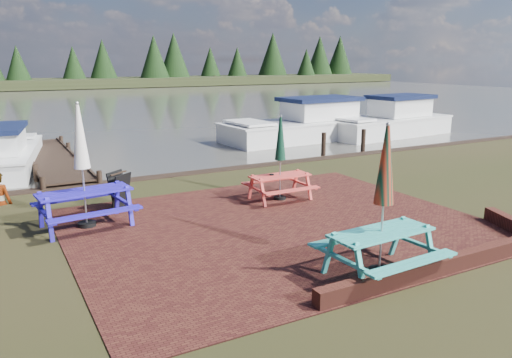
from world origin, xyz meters
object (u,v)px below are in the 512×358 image
object	(u,v)px
boat_near	(307,126)
boat_far	(390,123)
picnic_table_teal	(382,224)
picnic_table_blue	(84,185)
picnic_table_red	(280,171)
boat_jetty	(2,156)
jetty	(53,158)
chalkboard	(120,191)

from	to	relation	value
boat_near	boat_far	distance (m)	4.68
picnic_table_teal	picnic_table_blue	size ratio (longest dim) A/B	0.95
picnic_table_red	picnic_table_teal	bearing A→B (deg)	-100.46
picnic_table_red	picnic_table_blue	size ratio (longest dim) A/B	0.81
picnic_table_blue	boat_jetty	distance (m)	8.49
boat_jetty	picnic_table_teal	bearing A→B (deg)	-58.15
picnic_table_red	boat_far	world-z (taller)	picnic_table_red
jetty	boat_far	bearing A→B (deg)	-0.44
jetty	chalkboard	bearing A→B (deg)	-84.53
picnic_table_red	boat_jetty	size ratio (longest dim) A/B	0.34
picnic_table_teal	picnic_table_blue	world-z (taller)	picnic_table_blue
boat_near	boat_far	bearing A→B (deg)	-105.50
jetty	boat_far	xyz separation A→B (m)	(16.42, -0.13, 0.36)
boat_near	picnic_table_teal	bearing A→B (deg)	146.82
jetty	boat_near	world-z (taller)	boat_near
picnic_table_red	picnic_table_blue	bearing A→B (deg)	178.52
picnic_table_red	boat_jetty	distance (m)	10.63
boat_near	boat_far	world-z (taller)	boat_far
picnic_table_blue	boat_near	xyz separation A→B (m)	(12.15, 9.12, -0.49)
chalkboard	boat_jetty	xyz separation A→B (m)	(-2.35, 7.37, -0.14)
chalkboard	boat_far	size ratio (longest dim) A/B	0.13
chalkboard	jetty	distance (m)	7.32
jetty	boat_near	xyz separation A→B (m)	(11.85, 0.85, 0.36)
picnic_table_red	chalkboard	distance (m)	4.15
picnic_table_red	boat_jetty	world-z (taller)	picnic_table_red
picnic_table_teal	boat_near	xyz separation A→B (m)	(8.14, 14.22, -0.45)
boat_far	jetty	bearing A→B (deg)	83.33
chalkboard	jetty	bearing A→B (deg)	57.55
chalkboard	boat_far	xyz separation A→B (m)	(15.73, 7.15, -0.01)
picnic_table_red	boat_far	bearing A→B (deg)	35.77
jetty	boat_jetty	distance (m)	1.67
picnic_table_teal	boat_far	xyz separation A→B (m)	(12.71, 13.24, -0.45)
boat_near	boat_far	size ratio (longest dim) A/B	1.13
picnic_table_teal	boat_jetty	world-z (taller)	picnic_table_teal
picnic_table_red	jetty	distance (m)	9.67
chalkboard	boat_jetty	world-z (taller)	boat_jetty
jetty	boat_jetty	xyz separation A→B (m)	(-1.65, 0.09, 0.24)
picnic_table_teal	boat_jetty	distance (m)	14.50
picnic_table_blue	boat_far	xyz separation A→B (m)	(16.72, 8.14, -0.49)
picnic_table_teal	boat_far	world-z (taller)	picnic_table_teal
chalkboard	boat_far	bearing A→B (deg)	-13.46
picnic_table_blue	boat_jetty	bearing A→B (deg)	93.06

